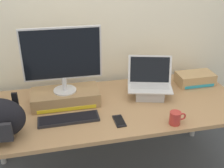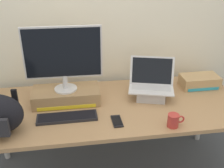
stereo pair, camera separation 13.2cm
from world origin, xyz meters
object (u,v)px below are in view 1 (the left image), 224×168
object	(u,v)px
toner_box_yellow	(66,97)
desktop_monitor	(62,57)
coffee_mug	(175,118)
external_keyboard	(69,119)
toner_box_cyan	(195,79)
cell_phone	(120,121)
open_laptop	(149,88)

from	to	relation	value
toner_box_yellow	desktop_monitor	xyz separation A→B (m)	(-0.00, -0.00, 0.33)
coffee_mug	toner_box_yellow	bearing A→B (deg)	148.24
external_keyboard	coffee_mug	bearing A→B (deg)	-16.06
toner_box_yellow	toner_box_cyan	world-z (taller)	toner_box_yellow
desktop_monitor	cell_phone	bearing A→B (deg)	-42.28
open_laptop	coffee_mug	size ratio (longest dim) A/B	3.33
desktop_monitor	toner_box_cyan	size ratio (longest dim) A/B	1.78
external_keyboard	cell_phone	world-z (taller)	external_keyboard
open_laptop	toner_box_cyan	bearing A→B (deg)	29.41
toner_box_yellow	desktop_monitor	size ratio (longest dim) A/B	0.90
desktop_monitor	toner_box_cyan	distance (m)	1.19
desktop_monitor	external_keyboard	world-z (taller)	desktop_monitor
open_laptop	coffee_mug	bearing A→B (deg)	-69.00
desktop_monitor	coffee_mug	world-z (taller)	desktop_monitor
toner_box_yellow	coffee_mug	bearing A→B (deg)	-31.76
toner_box_yellow	desktop_monitor	world-z (taller)	desktop_monitor
toner_box_yellow	open_laptop	world-z (taller)	open_laptop
external_keyboard	coffee_mug	size ratio (longest dim) A/B	3.58
desktop_monitor	open_laptop	bearing A→B (deg)	-0.62
open_laptop	toner_box_yellow	bearing A→B (deg)	-167.06
coffee_mug	external_keyboard	bearing A→B (deg)	164.31
open_laptop	cell_phone	size ratio (longest dim) A/B	2.74
desktop_monitor	open_laptop	world-z (taller)	desktop_monitor
toner_box_yellow	external_keyboard	distance (m)	0.25
external_keyboard	coffee_mug	distance (m)	0.74
desktop_monitor	coffee_mug	distance (m)	0.90
cell_phone	toner_box_cyan	size ratio (longest dim) A/B	0.45
toner_box_cyan	cell_phone	bearing A→B (deg)	-151.62
desktop_monitor	external_keyboard	distance (m)	0.44
desktop_monitor	external_keyboard	bearing A→B (deg)	-88.17
cell_phone	external_keyboard	bearing A→B (deg)	163.22
cell_phone	open_laptop	bearing A→B (deg)	41.84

